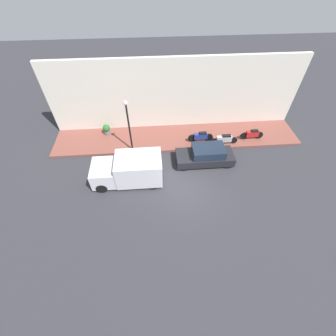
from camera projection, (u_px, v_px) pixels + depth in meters
The scene contains 10 objects.
ground_plane at pixel (185, 187), 14.77m from camera, with size 60.00×60.00×0.00m, color #2D2D33.
sidewalk at pixel (177, 137), 18.14m from camera, with size 3.16×19.27×0.16m.
building_facade at pixel (176, 95), 17.29m from camera, with size 0.30×19.27×5.71m.
parked_car at pixel (206, 155), 15.87m from camera, with size 1.63×4.05×1.37m.
delivery_van at pixel (128, 170), 14.46m from camera, with size 2.00×4.48×1.95m.
motorcycle_red at pixel (252, 134), 17.58m from camera, with size 0.30×1.81×0.83m.
motorcycle_blue at pixel (201, 136), 17.37m from camera, with size 0.30×1.94×0.83m.
scooter_silver at pixel (224, 139), 17.17m from camera, with size 0.30×2.15×0.82m.
streetlamp at pixel (128, 122), 15.18m from camera, with size 0.29×0.29×4.09m.
potted_plant at pixel (107, 129), 18.05m from camera, with size 0.58×0.58×0.83m.
Camera 1 is at (-9.08, 1.82, 11.63)m, focal length 24.00 mm.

